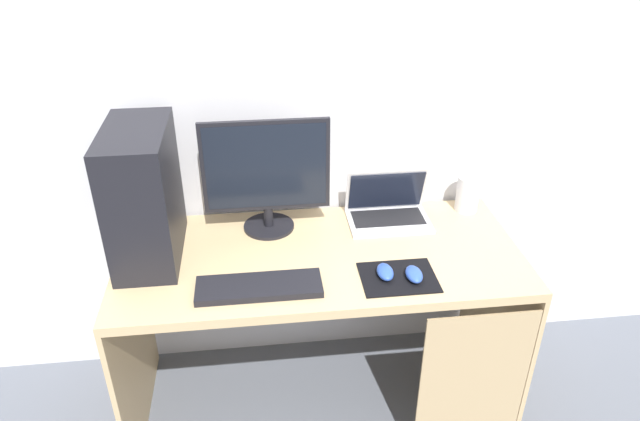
{
  "coord_description": "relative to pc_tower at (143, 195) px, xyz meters",
  "views": [
    {
      "loc": [
        -0.21,
        -1.76,
        1.95
      ],
      "look_at": [
        0.0,
        0.0,
        0.93
      ],
      "focal_mm": 32.54,
      "sensor_mm": 36.0,
      "label": 1
    }
  ],
  "objects": [
    {
      "name": "monitor",
      "position": [
        0.43,
        0.12,
        -0.01
      ],
      "size": [
        0.48,
        0.2,
        0.45
      ],
      "color": "black",
      "rests_on": "desk"
    },
    {
      "name": "ground_plane",
      "position": [
        0.61,
        -0.07,
        -1.0
      ],
      "size": [
        8.0,
        8.0,
        0.0
      ],
      "primitive_type": "plane",
      "color": "slate"
    },
    {
      "name": "laptop",
      "position": [
        0.91,
        0.14,
        -0.2
      ],
      "size": [
        0.32,
        0.21,
        0.21
      ],
      "color": "silver",
      "rests_on": "desk"
    },
    {
      "name": "wall_back",
      "position": [
        0.61,
        0.3,
        0.31
      ],
      "size": [
        4.0,
        0.05,
        2.6
      ],
      "color": "silver",
      "rests_on": "ground_plane"
    },
    {
      "name": "speaker",
      "position": [
        1.25,
        0.18,
        -0.17
      ],
      "size": [
        0.09,
        0.09,
        0.15
      ],
      "primitive_type": "cylinder",
      "color": "silver",
      "rests_on": "desk"
    },
    {
      "name": "mousepad",
      "position": [
        0.86,
        -0.26,
        -0.24
      ],
      "size": [
        0.26,
        0.2,
        0.0
      ],
      "primitive_type": "cube",
      "color": "black",
      "rests_on": "desk"
    },
    {
      "name": "pc_tower",
      "position": [
        0.0,
        0.0,
        0.0
      ],
      "size": [
        0.21,
        0.41,
        0.49
      ],
      "primitive_type": "cube",
      "color": "black",
      "rests_on": "desk"
    },
    {
      "name": "desk",
      "position": [
        0.63,
        -0.08,
        -0.39
      ],
      "size": [
        1.48,
        0.66,
        0.75
      ],
      "color": "tan",
      "rests_on": "ground_plane"
    },
    {
      "name": "keyboard",
      "position": [
        0.38,
        -0.27,
        -0.23
      ],
      "size": [
        0.42,
        0.14,
        0.02
      ],
      "primitive_type": "cube",
      "color": "black",
      "rests_on": "desk"
    },
    {
      "name": "mouse_right",
      "position": [
        0.91,
        -0.27,
        -0.22
      ],
      "size": [
        0.06,
        0.1,
        0.03
      ],
      "primitive_type": "ellipsoid",
      "color": "#2D51B2",
      "rests_on": "mousepad"
    },
    {
      "name": "mouse_left",
      "position": [
        0.81,
        -0.25,
        -0.22
      ],
      "size": [
        0.06,
        0.1,
        0.03
      ],
      "primitive_type": "ellipsoid",
      "color": "#2D51B2",
      "rests_on": "mousepad"
    }
  ]
}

